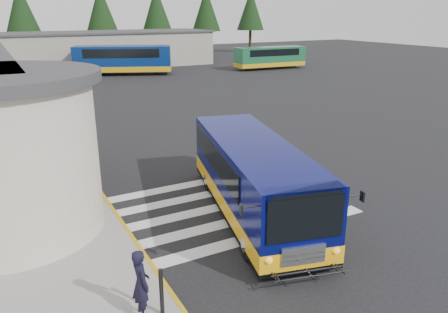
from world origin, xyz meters
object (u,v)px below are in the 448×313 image
pedestrian_b (71,211)px  far_bus_a (123,59)px  far_bus_b (270,57)px  transit_bus (254,181)px  pedestrian_a (141,283)px  bollard (161,292)px

pedestrian_b → far_bus_a: (11.59, 34.53, 0.75)m
far_bus_a → far_bus_b: 16.95m
far_bus_a → far_bus_b: size_ratio=1.21×
transit_bus → far_bus_a: size_ratio=0.87×
far_bus_a → pedestrian_a: bearing=-173.0°
bollard → pedestrian_b: bearing=102.7°
far_bus_a → bollard: bearing=-172.4°
bollard → far_bus_b: (27.15, 35.84, 0.70)m
pedestrian_a → pedestrian_b: 4.53m
bollard → far_bus_b: size_ratio=0.13×
transit_bus → pedestrian_a: transit_bus is taller
pedestrian_a → bollard: size_ratio=1.40×
pedestrian_b → far_bus_a: far_bus_a is taller
transit_bus → bollard: 5.87m
pedestrian_b → far_bus_a: bearing=141.1°
transit_bus → far_bus_b: 39.34m
bollard → far_bus_b: 44.97m
transit_bus → pedestrian_b: bearing=-176.5°
pedestrian_a → far_bus_a: size_ratio=0.15×
pedestrian_a → far_bus_b: (27.54, 35.64, 0.47)m
pedestrian_a → far_bus_b: size_ratio=0.19×
bollard → transit_bus: bearing=37.9°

